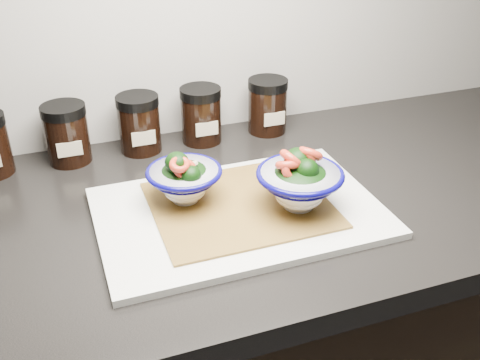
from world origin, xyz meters
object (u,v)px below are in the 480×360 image
object	(u,v)px
spice_jar_b	(67,134)
spice_jar_d	(201,115)
spice_jar_c	(139,124)
spice_jar_e	(267,106)
bowl_right	(300,182)
cutting_board	(239,212)
bowl_left	(184,179)

from	to	relation	value
spice_jar_b	spice_jar_d	size ratio (longest dim) A/B	1.00
spice_jar_c	spice_jar_e	size ratio (longest dim) A/B	1.00
bowl_right	spice_jar_b	size ratio (longest dim) A/B	1.23
cutting_board	spice_jar_b	bearing A→B (deg)	129.57
spice_jar_d	spice_jar_e	bearing A→B (deg)	0.00
spice_jar_e	spice_jar_b	bearing A→B (deg)	180.00
spice_jar_c	spice_jar_d	xyz separation A→B (m)	(0.12, 0.00, 0.00)
spice_jar_d	cutting_board	bearing A→B (deg)	-94.54
spice_jar_c	bowl_right	bearing A→B (deg)	-58.53
cutting_board	bowl_left	bearing A→B (deg)	146.24
spice_jar_c	spice_jar_d	distance (m)	0.12
bowl_right	spice_jar_c	distance (m)	0.37
cutting_board	spice_jar_c	world-z (taller)	spice_jar_c
cutting_board	spice_jar_b	xyz separation A→B (m)	(-0.24, 0.29, 0.05)
bowl_right	spice_jar_d	xyz separation A→B (m)	(-0.07, 0.32, -0.00)
spice_jar_c	spice_jar_d	bearing A→B (deg)	0.00
cutting_board	bowl_left	distance (m)	0.10
cutting_board	spice_jar_c	distance (m)	0.31
bowl_left	spice_jar_c	distance (m)	0.24
bowl_left	spice_jar_d	world-z (taller)	spice_jar_d
spice_jar_b	spice_jar_c	size ratio (longest dim) A/B	1.00
spice_jar_b	spice_jar_c	world-z (taller)	same
spice_jar_b	spice_jar_c	distance (m)	0.14
spice_jar_b	cutting_board	bearing A→B (deg)	-50.43
cutting_board	bowl_left	xyz separation A→B (m)	(-0.08, 0.05, 0.05)
spice_jar_b	spice_jar_c	xyz separation A→B (m)	(0.14, 0.00, 0.00)
cutting_board	bowl_right	size ratio (longest dim) A/B	3.23
bowl_left	bowl_right	size ratio (longest dim) A/B	0.89
spice_jar_d	spice_jar_e	size ratio (longest dim) A/B	1.00
bowl_right	spice_jar_e	bearing A→B (deg)	76.65
cutting_board	bowl_right	world-z (taller)	bowl_right
bowl_left	spice_jar_c	size ratio (longest dim) A/B	1.09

